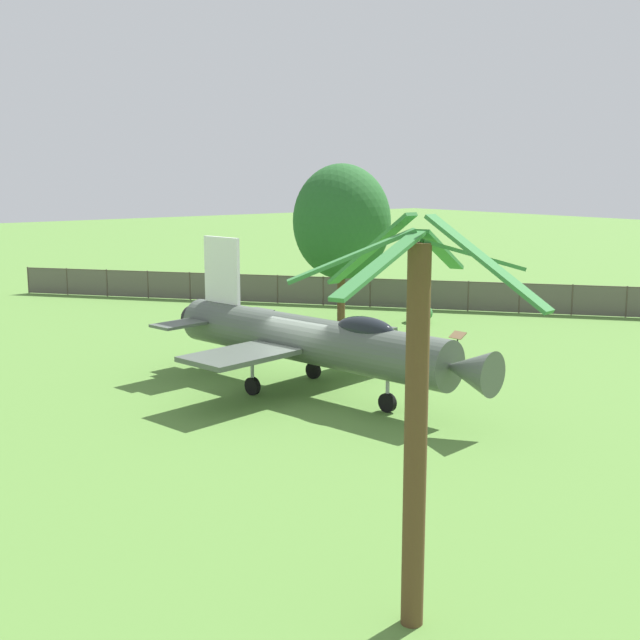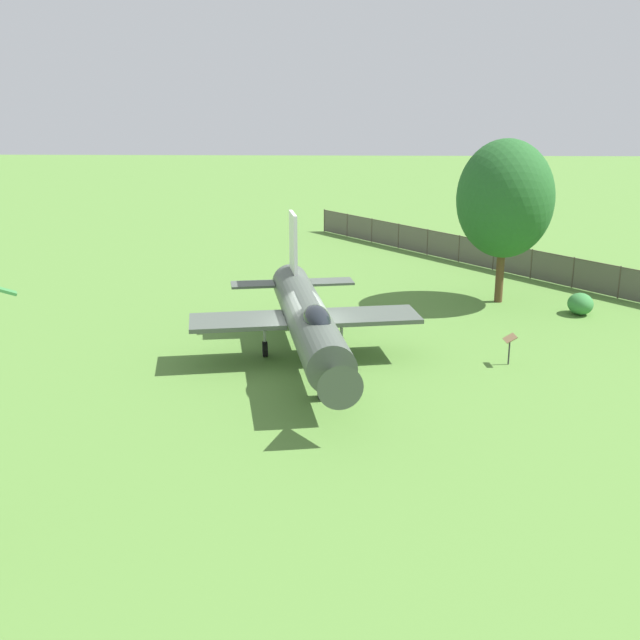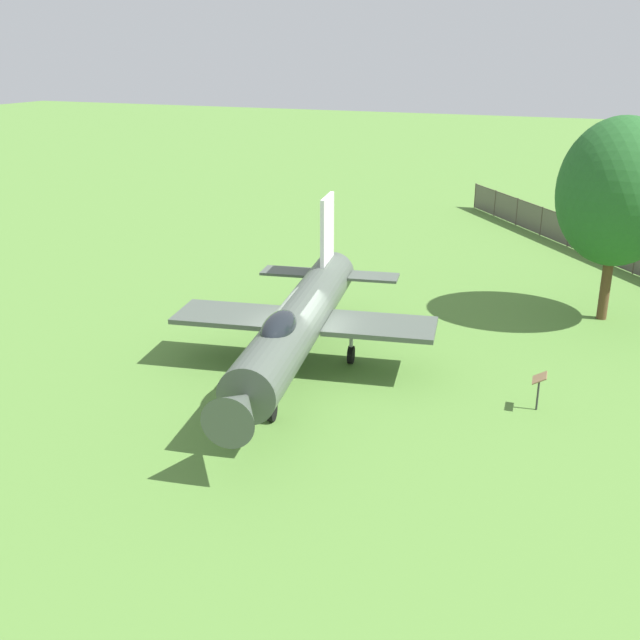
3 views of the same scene
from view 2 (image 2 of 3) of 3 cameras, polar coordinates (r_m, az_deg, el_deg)
name	(u,v)px [view 2 (image 2 of 3)]	position (r m, az deg, el deg)	size (l,w,h in m)	color
ground_plane	(307,364)	(28.51, -0.94, -3.31)	(200.00, 200.00, 0.00)	#568438
display_jet	(308,319)	(27.60, -0.86, 0.06)	(13.23, 8.77, 4.99)	#4C564C
shade_tree	(505,199)	(37.08, 13.57, 8.73)	(5.02, 4.47, 7.70)	brown
perimeter_fence	(552,267)	(42.33, 16.83, 3.78)	(31.01, 24.91, 1.61)	#4C4238
shrub_near_fence	(580,304)	(36.73, 18.76, 1.14)	(1.35, 1.13, 0.98)	#387F3D
info_plaque	(510,342)	(29.08, 13.91, -1.63)	(0.63, 0.45, 1.14)	#333333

